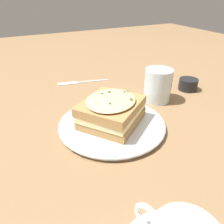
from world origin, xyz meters
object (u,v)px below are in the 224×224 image
Objects in this scene: sandwich at (112,111)px; dinner_plate at (112,124)px; water_glass at (158,85)px; fork at (77,82)px; condiment_pot at (188,84)px.

dinner_plate is at bearing -80.82° from sandwich.
sandwich is 0.19m from water_glass.
water_glass is (0.07, -0.18, 0.04)m from dinner_plate.
water_glass is at bearing -132.06° from fork.
water_glass is 0.29m from fork.
dinner_plate is at bearing -170.57° from fork.
dinner_plate reaches higher than fork.
water_glass is 0.54× the size of fork.
fork is (0.30, -0.01, -0.01)m from dinner_plate.
water_glass is at bearing -69.46° from sandwich.
fork is at bearing 54.45° from condiment_pot.
sandwich is at bearing -170.81° from fork.
sandwich is 0.33m from condiment_pot.
sandwich is 3.09× the size of condiment_pot.
dinner_plate is 2.69× the size of water_glass.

